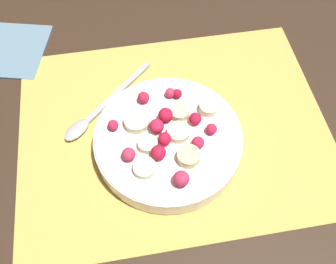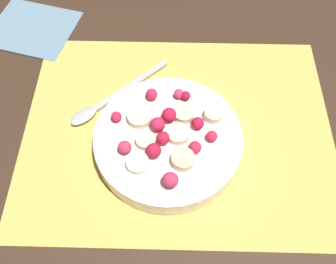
# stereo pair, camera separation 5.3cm
# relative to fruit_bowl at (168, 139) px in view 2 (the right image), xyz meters

# --- Properties ---
(ground_plane) EXTENTS (3.00, 3.00, 0.00)m
(ground_plane) POSITION_rel_fruit_bowl_xyz_m (-0.01, -0.03, -0.03)
(ground_plane) COLOR #382619
(placemat) EXTENTS (0.48, 0.37, 0.01)m
(placemat) POSITION_rel_fruit_bowl_xyz_m (-0.01, -0.03, -0.02)
(placemat) COLOR #E0B251
(placemat) RESTS_ON ground_plane
(fruit_bowl) EXTENTS (0.22, 0.22, 0.05)m
(fruit_bowl) POSITION_rel_fruit_bowl_xyz_m (0.00, 0.00, 0.00)
(fruit_bowl) COLOR white
(fruit_bowl) RESTS_ON placemat
(spoon) EXTENTS (0.15, 0.14, 0.01)m
(spoon) POSITION_rel_fruit_bowl_xyz_m (0.11, -0.07, -0.02)
(spoon) COLOR #B2B2B7
(spoon) RESTS_ON placemat
(napkin) EXTENTS (0.18, 0.16, 0.01)m
(napkin) POSITION_rel_fruit_bowl_xyz_m (0.26, -0.25, -0.02)
(napkin) COLOR slate
(napkin) RESTS_ON ground_plane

